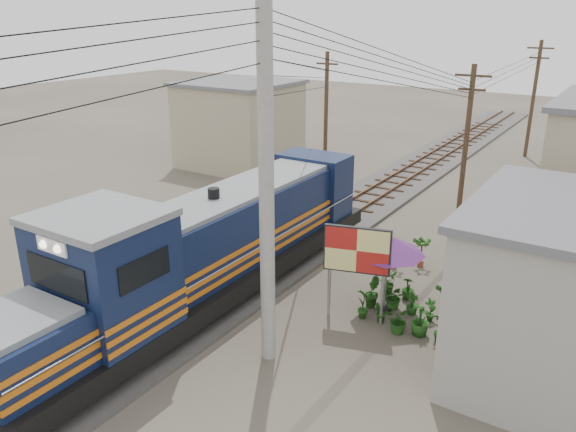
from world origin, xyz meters
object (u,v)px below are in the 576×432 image
Objects in this scene: locomotive at (204,252)px; billboard at (357,253)px; vendor at (470,259)px; market_umbrella at (388,245)px.

locomotive is 5.42× the size of billboard.
locomotive is at bearing 17.94° from vendor.
billboard is 1.04× the size of market_umbrella.
locomotive reaches higher than market_umbrella.
billboard reaches higher than vendor.
vendor is (6.80, 6.62, -1.07)m from locomotive.
locomotive is 4.95m from billboard.
market_umbrella is (0.53, 1.14, -0.02)m from billboard.
locomotive reaches higher than vendor.
market_umbrella is at bearing 28.13° from locomotive.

